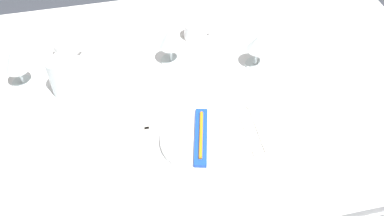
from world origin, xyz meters
TOP-DOWN VIEW (x-y plane):
  - ground_plane at (0.00, 0.00)m, footprint 6.00×6.00m
  - dining_table at (0.00, 0.00)m, footprint 1.80×1.11m
  - dinner_plate at (0.02, -0.24)m, footprint 0.24×0.24m
  - toothbrush_package at (0.02, -0.24)m, footprint 0.09×0.21m
  - fork_outer at (-0.13, -0.22)m, footprint 0.02×0.21m
  - dinner_knife at (0.17, -0.22)m, footprint 0.02×0.21m
  - spoon_soup at (0.20, -0.19)m, footprint 0.03×0.21m
  - saucer_left at (-0.36, 0.22)m, footprint 0.14×0.14m
  - coffee_cup_left at (-0.35, 0.22)m, footprint 0.10×0.07m
  - saucer_right at (0.11, 0.23)m, footprint 0.13×0.13m
  - coffee_cup_right at (0.11, 0.23)m, footprint 0.10×0.08m
  - wine_glass_centre at (-0.50, 0.13)m, footprint 0.08×0.08m
  - wine_glass_left at (0.00, 0.13)m, footprint 0.08×0.08m
  - wine_glass_right at (0.28, 0.05)m, footprint 0.08×0.08m
  - drink_tumbler at (-0.37, 0.06)m, footprint 0.07×0.07m

SIDE VIEW (x-z plane):
  - ground_plane at x=0.00m, z-range 0.00..0.00m
  - dining_table at x=0.00m, z-range 0.29..1.03m
  - spoon_soup at x=0.20m, z-range 0.74..0.75m
  - fork_outer at x=-0.13m, z-range 0.74..0.74m
  - dinner_knife at x=0.17m, z-range 0.74..0.74m
  - saucer_left at x=-0.36m, z-range 0.74..0.75m
  - saucer_right at x=0.11m, z-range 0.74..0.75m
  - dinner_plate at x=0.02m, z-range 0.74..0.76m
  - toothbrush_package at x=0.02m, z-range 0.75..0.78m
  - coffee_cup_right at x=0.11m, z-range 0.75..0.81m
  - coffee_cup_left at x=-0.35m, z-range 0.75..0.82m
  - drink_tumbler at x=-0.37m, z-range 0.73..0.87m
  - wine_glass_right at x=0.28m, z-range 0.77..0.90m
  - wine_glass_left at x=0.00m, z-range 0.77..0.91m
  - wine_glass_centre at x=-0.50m, z-range 0.77..0.91m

